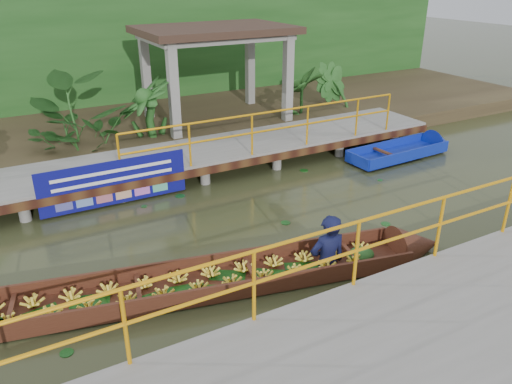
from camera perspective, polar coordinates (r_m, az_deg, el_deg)
ground at (r=9.48m, az=-4.83°, el=-5.82°), size 80.00×80.00×0.00m
land_strip at (r=16.04m, az=-16.08°, el=6.94°), size 30.00×8.00×0.45m
far_dock at (r=12.21m, az=-11.49°, el=3.33°), size 16.00×2.06×1.66m
near_dock at (r=6.98m, az=18.33°, el=-16.59°), size 18.00×2.40×1.73m
pavilion at (r=15.31m, az=-4.71°, el=16.95°), size 4.40×3.00×3.00m
foliage_backdrop at (r=18.05m, az=-18.72°, el=14.29°), size 30.00×0.80×4.00m
vendor_boat at (r=8.14m, az=-3.58°, el=-8.89°), size 8.98×2.72×2.24m
moored_blue_boat at (r=14.71m, az=18.09°, el=4.83°), size 3.48×1.08×0.82m
blue_banner at (r=11.05m, az=-15.86°, el=1.06°), size 3.14×0.04×0.98m
tropical_plants at (r=13.81m, az=-12.81°, el=8.73°), size 14.18×1.18×1.47m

